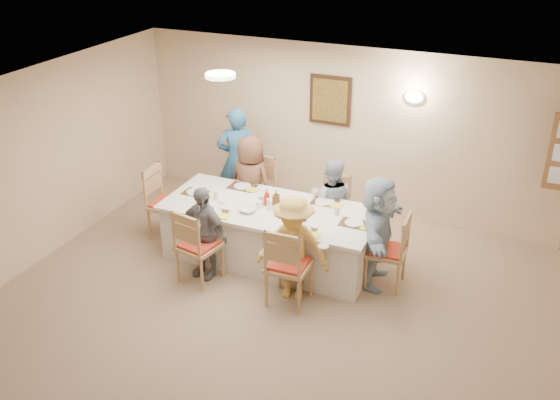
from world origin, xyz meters
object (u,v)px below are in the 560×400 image
at_px(chair_back_right, 334,211).
at_px(chair_left_end, 168,203).
at_px(dining_table, 270,233).
at_px(chair_front_right, 289,264).
at_px(diner_back_left, 251,183).
at_px(condiment_ketchup, 267,197).
at_px(diner_right_end, 377,232).
at_px(chair_right_end, 387,250).
at_px(diner_front_right, 293,248).
at_px(caregiver, 237,160).
at_px(chair_front_left, 199,244).
at_px(diner_front_left, 203,232).
at_px(diner_back_right, 331,203).
at_px(chair_back_left, 255,192).

height_order(chair_back_right, chair_left_end, chair_left_end).
bearing_deg(dining_table, chair_front_right, -53.13).
xyz_separation_m(diner_back_left, condiment_ketchup, (0.53, -0.63, 0.16)).
relative_size(dining_table, diner_right_end, 1.94).
bearing_deg(dining_table, diner_back_left, 131.42).
xyz_separation_m(chair_back_right, chair_right_end, (0.95, -0.80, 0.03)).
height_order(diner_front_right, caregiver, caregiver).
distance_m(chair_front_left, diner_front_left, 0.16).
bearing_deg(diner_back_left, diner_back_right, -170.78).
height_order(chair_left_end, caregiver, caregiver).
bearing_deg(chair_left_end, caregiver, -25.24).
distance_m(chair_back_left, diner_back_right, 1.21).
distance_m(chair_back_right, chair_left_end, 2.29).
xyz_separation_m(chair_right_end, diner_front_right, (-0.95, -0.68, 0.17)).
bearing_deg(diner_front_left, condiment_ketchup, 64.24).
relative_size(chair_front_right, caregiver, 0.64).
relative_size(chair_right_end, condiment_ketchup, 4.54).
distance_m(chair_back_right, diner_front_right, 1.49).
bearing_deg(chair_back_left, chair_right_end, -10.34).
height_order(chair_right_end, diner_front_left, diner_front_left).
height_order(chair_back_left, diner_front_right, diner_front_right).
relative_size(dining_table, chair_back_left, 2.72).
xyz_separation_m(chair_front_left, diner_back_right, (1.20, 1.48, 0.13)).
bearing_deg(dining_table, diner_front_left, -131.42).
height_order(chair_back_right, diner_right_end, diner_right_end).
relative_size(diner_back_left, diner_front_right, 1.06).
bearing_deg(diner_front_right, caregiver, 122.04).
bearing_deg(chair_back_right, dining_table, -134.69).
bearing_deg(chair_right_end, condiment_ketchup, -93.70).
bearing_deg(diner_front_right, chair_right_end, 25.59).
relative_size(diner_back_left, condiment_ketchup, 6.49).
distance_m(chair_back_right, chair_front_right, 1.60).
bearing_deg(diner_front_right, chair_front_right, -100.00).
xyz_separation_m(chair_front_right, condiment_ketchup, (-0.67, 0.85, 0.35)).
height_order(chair_back_right, diner_front_right, diner_front_right).
xyz_separation_m(chair_right_end, diner_back_left, (-2.15, 0.68, 0.21)).
relative_size(chair_back_right, diner_back_left, 0.65).
xyz_separation_m(dining_table, diner_front_left, (-0.60, -0.68, 0.23)).
bearing_deg(chair_right_end, caregiver, -115.70).
distance_m(dining_table, diner_back_right, 0.94).
height_order(chair_back_left, chair_front_right, chair_front_right).
distance_m(chair_front_right, chair_left_end, 2.29).
bearing_deg(chair_left_end, chair_front_left, -131.84).
bearing_deg(dining_table, chair_front_left, -126.87).
bearing_deg(condiment_ketchup, chair_right_end, -1.86).
relative_size(dining_table, condiment_ketchup, 12.77).
xyz_separation_m(chair_left_end, diner_front_left, (0.95, -0.68, 0.09)).
bearing_deg(diner_front_left, dining_table, 58.94).
xyz_separation_m(chair_back_right, diner_right_end, (0.82, -0.80, 0.25)).
bearing_deg(chair_right_end, chair_left_end, -91.84).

